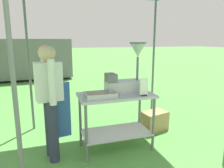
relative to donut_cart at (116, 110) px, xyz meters
The scene contains 8 objects.
ground_plane 4.88m from the donut_cart, 89.87° to the left, with size 70.00×70.00×0.00m, color #519342.
donut_cart is the anchor object (origin of this frame).
donut_tray 0.38m from the donut_cart, 159.82° to the right, with size 0.45×0.27×0.07m.
donut_fryer 0.55m from the donut_cart, 22.19° to the left, with size 0.62×0.28×0.76m.
menu_sign 0.54m from the donut_cart, 31.20° to the right, with size 0.13×0.05×0.26m.
vendor 0.98m from the donut_cart, behind, with size 0.46×0.54×1.61m.
supply_crate 1.11m from the donut_cart, 25.57° to the left, with size 0.54×0.41×0.35m.
van_grey 7.32m from the donut_cart, 109.09° to the left, with size 5.03×2.27×1.69m.
Camera 1 is at (-0.99, -1.70, 1.67)m, focal length 33.76 mm.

